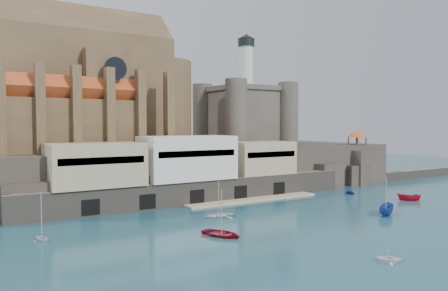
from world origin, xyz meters
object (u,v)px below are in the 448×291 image
pavilion (357,134)px  boat_2 (386,215)px  castle_keep (244,113)px  boat_1 (388,262)px  church (88,92)px  boat_0 (222,236)px

pavilion → boat_2: 45.22m
castle_keep → boat_1: 70.26m
church → boat_1: size_ratio=15.35×
boat_2 → boat_1: bearing=98.8°
boat_1 → boat_2: (21.19, 16.35, 0.00)m
church → boat_1: bearing=-76.6°
boat_1 → boat_2: bearing=-10.0°
pavilion → boat_0: 68.04m
boat_0 → pavilion: bearing=5.6°
castle_keep → pavilion: (25.92, -15.08, -5.59)m
castle_keep → boat_1: castle_keep is taller
pavilion → boat_1: (-50.88, -48.00, -12.73)m
boat_1 → church: bearing=55.8°
pavilion → boat_0: size_ratio=1.05×
castle_keep → boat_0: (-34.50, -43.63, -18.31)m
castle_keep → pavilion: 30.50m
boat_0 → boat_2: bearing=-25.4°
church → pavilion: bearing=-13.5°
boat_1 → boat_2: size_ratio=0.55×
church → boat_2: size_ratio=8.48×
pavilion → boat_1: pavilion is taller
church → castle_keep: 40.39m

